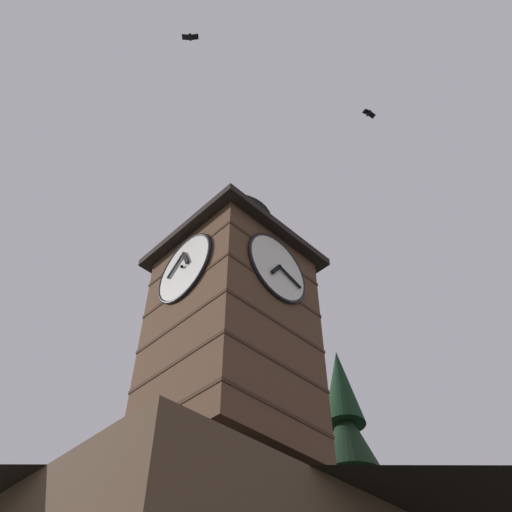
# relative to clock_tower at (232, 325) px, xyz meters

# --- Properties ---
(clock_tower) EXTENTS (4.43, 4.43, 10.16)m
(clock_tower) POSITION_rel_clock_tower_xyz_m (0.00, 0.00, 0.00)
(clock_tower) COLOR brown
(clock_tower) RESTS_ON building_main
(flying_bird_high) EXTENTS (0.54, 0.31, 0.15)m
(flying_bird_high) POSITION_rel_clock_tower_xyz_m (-1.93, 5.02, 8.19)
(flying_bird_high) COLOR black
(flying_bird_low) EXTENTS (0.50, 0.51, 0.14)m
(flying_bird_low) POSITION_rel_clock_tower_xyz_m (4.72, 2.75, 7.67)
(flying_bird_low) COLOR black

